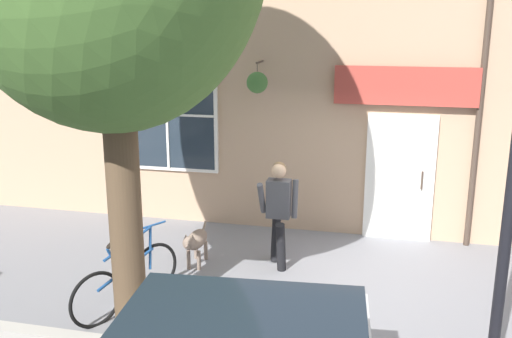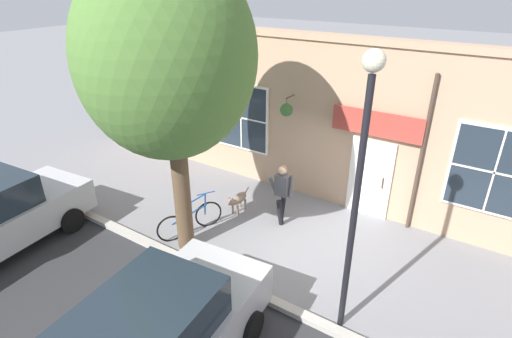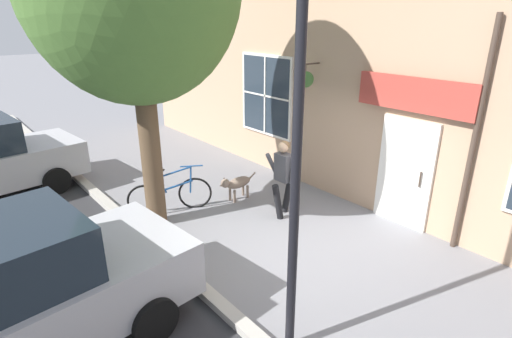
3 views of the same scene
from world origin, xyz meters
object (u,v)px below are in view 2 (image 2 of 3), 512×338
dog_on_leash (238,199)px  street_tree_by_curb (169,63)px  street_lamp (360,167)px  leaning_bicycle (190,219)px  pedestrian_walking (282,189)px

dog_on_leash → street_tree_by_curb: size_ratio=0.16×
street_lamp → leaning_bicycle: bearing=-99.3°
pedestrian_walking → leaning_bicycle: bearing=-44.0°
leaning_bicycle → dog_on_leash: bearing=163.1°
street_tree_by_curb → leaning_bicycle: size_ratio=3.94×
dog_on_leash → street_lamp: street_lamp is taller
pedestrian_walking → street_lamp: size_ratio=0.32×
pedestrian_walking → street_lamp: (2.35, 2.60, 2.26)m
street_tree_by_curb → dog_on_leash: bearing=173.2°
pedestrian_walking → leaning_bicycle: pedestrian_walking is taller
leaning_bicycle → pedestrian_walking: bearing=136.0°
leaning_bicycle → street_lamp: bearing=80.7°
dog_on_leash → street_lamp: bearing=61.2°
dog_on_leash → leaning_bicycle: size_ratio=0.65×
pedestrian_walking → street_tree_by_curb: 4.16m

